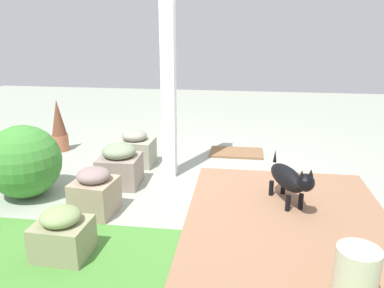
% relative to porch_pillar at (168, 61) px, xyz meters
% --- Properties ---
extents(ground_plane, '(12.00, 12.00, 0.00)m').
position_rel_porch_pillar_xyz_m(ground_plane, '(-0.22, 0.21, -1.29)').
color(ground_plane, '#949D8D').
extents(brick_path, '(1.80, 2.40, 0.02)m').
position_rel_porch_pillar_xyz_m(brick_path, '(-1.24, 0.98, -1.28)').
color(brick_path, '#90674B').
rests_on(brick_path, ground).
extents(porch_pillar, '(0.15, 0.15, 2.57)m').
position_rel_porch_pillar_xyz_m(porch_pillar, '(0.00, 0.00, 0.00)').
color(porch_pillar, white).
rests_on(porch_pillar, ground).
extents(stone_planter_nearest, '(0.47, 0.37, 0.44)m').
position_rel_porch_pillar_xyz_m(stone_planter_nearest, '(0.49, -0.27, -1.08)').
color(stone_planter_nearest, '#9A9882').
rests_on(stone_planter_nearest, ground).
extents(stone_planter_near, '(0.43, 0.42, 0.46)m').
position_rel_porch_pillar_xyz_m(stone_planter_near, '(0.48, 0.35, -1.07)').
color(stone_planter_near, gray).
rests_on(stone_planter_near, ground).
extents(stone_planter_mid, '(0.40, 0.41, 0.44)m').
position_rel_porch_pillar_xyz_m(stone_planter_mid, '(0.50, 1.00, -1.08)').
color(stone_planter_mid, gray).
rests_on(stone_planter_mid, ground).
extents(stone_planter_far, '(0.41, 0.36, 0.39)m').
position_rel_porch_pillar_xyz_m(stone_planter_far, '(0.49, 1.69, -1.10)').
color(stone_planter_far, gray).
rests_on(stone_planter_far, ground).
extents(round_shrub, '(0.73, 0.73, 0.73)m').
position_rel_porch_pillar_xyz_m(round_shrub, '(1.33, 0.73, -0.92)').
color(round_shrub, '#3D8632').
rests_on(round_shrub, ground).
extents(terracotta_pot_spiky, '(0.22, 0.22, 0.70)m').
position_rel_porch_pillar_xyz_m(terracotta_pot_spiky, '(1.65, -0.67, -0.95)').
color(terracotta_pot_spiky, '#A95F41').
rests_on(terracotta_pot_spiky, ground).
extents(dog, '(0.39, 0.68, 0.47)m').
position_rel_porch_pillar_xyz_m(dog, '(-1.26, 0.62, -1.01)').
color(dog, black).
rests_on(dog, ground).
extents(ceramic_urn, '(0.27, 0.27, 0.38)m').
position_rel_porch_pillar_xyz_m(ceramic_urn, '(-1.53, 1.93, -1.10)').
color(ceramic_urn, beige).
rests_on(ceramic_urn, ground).
extents(doormat, '(0.70, 0.43, 0.03)m').
position_rel_porch_pillar_xyz_m(doormat, '(-0.74, -0.85, -1.27)').
color(doormat, brown).
rests_on(doormat, ground).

